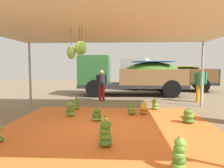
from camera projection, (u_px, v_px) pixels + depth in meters
ground_plane at (114, 107)px, 9.00m from camera, size 40.00×40.00×0.00m
tarp_orange at (109, 126)px, 6.01m from camera, size 6.08×5.58×0.01m
tent_canopy at (108, 28)px, 5.70m from camera, size 8.00×7.00×2.86m
banana_bunch_0 at (70, 109)px, 7.24m from camera, size 0.38×0.40×0.54m
banana_bunch_1 at (131, 109)px, 7.47m from camera, size 0.36×0.36×0.44m
banana_bunch_2 at (144, 108)px, 7.50m from camera, size 0.39×0.39×0.51m
banana_bunch_3 at (77, 104)px, 8.43m from camera, size 0.35×0.36×0.51m
banana_bunch_4 at (188, 116)px, 6.34m from camera, size 0.47×0.46×0.48m
banana_bunch_5 at (97, 115)px, 6.63m from camera, size 0.43×0.42×0.43m
banana_bunch_6 at (105, 134)px, 4.46m from camera, size 0.40×0.42×0.60m
banana_bunch_7 at (106, 128)px, 5.04m from camera, size 0.31×0.32×0.54m
banana_bunch_8 at (179, 155)px, 3.40m from camera, size 0.30×0.30×0.58m
banana_bunch_9 at (155, 105)px, 8.36m from camera, size 0.39×0.39×0.45m
cargo_truck_main at (130, 75)px, 12.80m from camera, size 6.38×2.56×2.40m
cargo_truck_far at (163, 74)px, 15.65m from camera, size 7.10×3.90×2.40m
worker_0 at (102, 83)px, 10.61m from camera, size 0.57×0.35×1.56m
worker_1 at (200, 82)px, 10.09m from camera, size 0.63×0.38×1.72m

